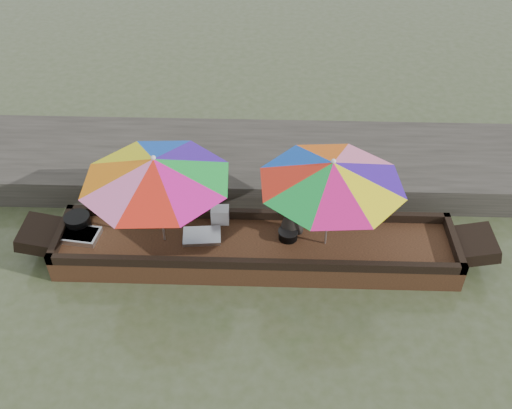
{
  "coord_description": "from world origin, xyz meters",
  "views": [
    {
      "loc": [
        0.21,
        -6.3,
        6.32
      ],
      "look_at": [
        0.0,
        0.1,
        1.0
      ],
      "focal_mm": 40.0,
      "sensor_mm": 36.0,
      "label": 1
    }
  ],
  "objects_px": {
    "tray_crayfish": "(80,235)",
    "tray_scallop": "(202,236)",
    "charcoal_grill": "(288,235)",
    "cooking_pot": "(78,221)",
    "umbrella_stern": "(329,204)",
    "vendor": "(293,208)",
    "supply_bag": "(220,215)",
    "umbrella_bow": "(159,200)",
    "boat_hull": "(256,250)"
  },
  "relations": [
    {
      "from": "vendor",
      "to": "charcoal_grill",
      "type": "bearing_deg",
      "value": 66.67
    },
    {
      "from": "tray_scallop",
      "to": "umbrella_stern",
      "type": "xyz_separation_m",
      "value": [
        1.88,
        -0.06,
        0.74
      ]
    },
    {
      "from": "cooking_pot",
      "to": "vendor",
      "type": "distance_m",
      "value": 3.35
    },
    {
      "from": "boat_hull",
      "to": "charcoal_grill",
      "type": "relative_size",
      "value": 20.9
    },
    {
      "from": "supply_bag",
      "to": "boat_hull",
      "type": "bearing_deg",
      "value": -37.96
    },
    {
      "from": "supply_bag",
      "to": "umbrella_stern",
      "type": "distance_m",
      "value": 1.81
    },
    {
      "from": "charcoal_grill",
      "to": "umbrella_bow",
      "type": "distance_m",
      "value": 2.01
    },
    {
      "from": "supply_bag",
      "to": "umbrella_stern",
      "type": "height_order",
      "value": "umbrella_stern"
    },
    {
      "from": "tray_crayfish",
      "to": "umbrella_bow",
      "type": "xyz_separation_m",
      "value": [
        1.3,
        -0.0,
        0.73
      ]
    },
    {
      "from": "tray_crayfish",
      "to": "tray_scallop",
      "type": "bearing_deg",
      "value": 1.85
    },
    {
      "from": "tray_scallop",
      "to": "umbrella_bow",
      "type": "relative_size",
      "value": 0.26
    },
    {
      "from": "cooking_pot",
      "to": "tray_crayfish",
      "type": "distance_m",
      "value": 0.27
    },
    {
      "from": "boat_hull",
      "to": "supply_bag",
      "type": "relative_size",
      "value": 21.67
    },
    {
      "from": "boat_hull",
      "to": "cooking_pot",
      "type": "distance_m",
      "value": 2.81
    },
    {
      "from": "tray_crayfish",
      "to": "umbrella_stern",
      "type": "relative_size",
      "value": 0.27
    },
    {
      "from": "cooking_pot",
      "to": "tray_scallop",
      "type": "relative_size",
      "value": 0.69
    },
    {
      "from": "cooking_pot",
      "to": "umbrella_stern",
      "type": "xyz_separation_m",
      "value": [
        3.83,
        -0.25,
        0.67
      ]
    },
    {
      "from": "cooking_pot",
      "to": "umbrella_stern",
      "type": "distance_m",
      "value": 3.9
    },
    {
      "from": "cooking_pot",
      "to": "umbrella_bow",
      "type": "xyz_separation_m",
      "value": [
        1.39,
        -0.25,
        0.67
      ]
    },
    {
      "from": "tray_scallop",
      "to": "vendor",
      "type": "xyz_separation_m",
      "value": [
        1.38,
        0.17,
        0.46
      ]
    },
    {
      "from": "supply_bag",
      "to": "umbrella_bow",
      "type": "height_order",
      "value": "umbrella_bow"
    },
    {
      "from": "boat_hull",
      "to": "cooking_pot",
      "type": "relative_size",
      "value": 15.3
    },
    {
      "from": "boat_hull",
      "to": "charcoal_grill",
      "type": "distance_m",
      "value": 0.55
    },
    {
      "from": "cooking_pot",
      "to": "charcoal_grill",
      "type": "relative_size",
      "value": 1.37
    },
    {
      "from": "boat_hull",
      "to": "supply_bag",
      "type": "height_order",
      "value": "supply_bag"
    },
    {
      "from": "tray_scallop",
      "to": "charcoal_grill",
      "type": "bearing_deg",
      "value": 1.29
    },
    {
      "from": "tray_scallop",
      "to": "supply_bag",
      "type": "height_order",
      "value": "supply_bag"
    },
    {
      "from": "boat_hull",
      "to": "vendor",
      "type": "bearing_deg",
      "value": 22.83
    },
    {
      "from": "tray_scallop",
      "to": "charcoal_grill",
      "type": "height_order",
      "value": "charcoal_grill"
    },
    {
      "from": "tray_crayfish",
      "to": "umbrella_stern",
      "type": "xyz_separation_m",
      "value": [
        3.74,
        -0.0,
        0.73
      ]
    },
    {
      "from": "boat_hull",
      "to": "umbrella_stern",
      "type": "bearing_deg",
      "value": 0.0
    },
    {
      "from": "tray_scallop",
      "to": "umbrella_stern",
      "type": "height_order",
      "value": "umbrella_stern"
    },
    {
      "from": "boat_hull",
      "to": "tray_scallop",
      "type": "distance_m",
      "value": 0.86
    },
    {
      "from": "umbrella_bow",
      "to": "cooking_pot",
      "type": "bearing_deg",
      "value": 169.76
    },
    {
      "from": "charcoal_grill",
      "to": "supply_bag",
      "type": "height_order",
      "value": "supply_bag"
    },
    {
      "from": "tray_crayfish",
      "to": "tray_scallop",
      "type": "height_order",
      "value": "tray_crayfish"
    },
    {
      "from": "boat_hull",
      "to": "umbrella_bow",
      "type": "xyz_separation_m",
      "value": [
        -1.39,
        0.0,
        0.95
      ]
    },
    {
      "from": "umbrella_bow",
      "to": "umbrella_stern",
      "type": "distance_m",
      "value": 2.44
    },
    {
      "from": "charcoal_grill",
      "to": "umbrella_stern",
      "type": "height_order",
      "value": "umbrella_stern"
    },
    {
      "from": "charcoal_grill",
      "to": "vendor",
      "type": "relative_size",
      "value": 0.3
    },
    {
      "from": "boat_hull",
      "to": "vendor",
      "type": "relative_size",
      "value": 6.2
    },
    {
      "from": "supply_bag",
      "to": "umbrella_stern",
      "type": "xyz_separation_m",
      "value": [
        1.63,
        -0.45,
        0.65
      ]
    },
    {
      "from": "charcoal_grill",
      "to": "vendor",
      "type": "distance_m",
      "value": 0.45
    },
    {
      "from": "boat_hull",
      "to": "tray_scallop",
      "type": "height_order",
      "value": "tray_scallop"
    },
    {
      "from": "boat_hull",
      "to": "umbrella_bow",
      "type": "distance_m",
      "value": 1.69
    },
    {
      "from": "umbrella_stern",
      "to": "boat_hull",
      "type": "bearing_deg",
      "value": 180.0
    },
    {
      "from": "umbrella_bow",
      "to": "umbrella_stern",
      "type": "height_order",
      "value": "same"
    },
    {
      "from": "cooking_pot",
      "to": "supply_bag",
      "type": "distance_m",
      "value": 2.22
    },
    {
      "from": "umbrella_stern",
      "to": "tray_crayfish",
      "type": "bearing_deg",
      "value": 179.97
    },
    {
      "from": "cooking_pot",
      "to": "tray_scallop",
      "type": "height_order",
      "value": "cooking_pot"
    }
  ]
}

